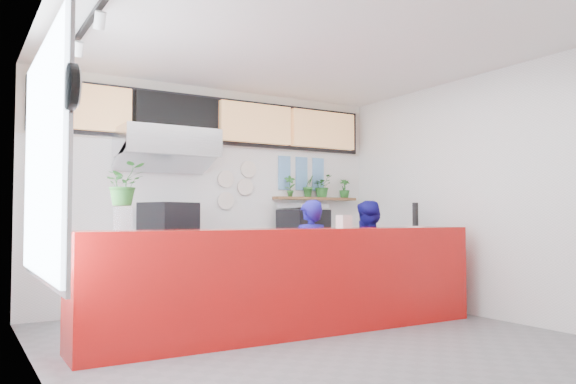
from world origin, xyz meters
name	(u,v)px	position (x,y,z in m)	size (l,w,h in m)	color
floor	(316,342)	(0.00, 0.00, 0.00)	(5.00, 5.00, 0.00)	slate
ceiling	(315,40)	(0.00, 0.00, 3.00)	(5.00, 5.00, 0.00)	silver
wall_back	(215,197)	(0.00, 2.50, 1.50)	(5.00, 5.00, 0.00)	white
wall_left	(43,181)	(-2.50, 0.00, 1.50)	(5.00, 5.00, 0.00)	white
wall_right	(486,194)	(2.50, 0.00, 1.50)	(5.00, 5.00, 0.00)	white
service_counter	(294,281)	(0.00, 0.40, 0.55)	(4.50, 0.60, 1.10)	red
cream_band	(216,117)	(0.00, 2.49, 2.60)	(5.00, 0.02, 0.80)	beige
prep_bench	(165,279)	(-0.80, 2.20, 0.45)	(1.80, 0.60, 0.90)	#B2B5BA
panini_oven	(168,223)	(-0.76, 2.20, 1.15)	(0.56, 0.56, 0.50)	black
extraction_hood	(167,143)	(-0.80, 2.15, 2.15)	(1.20, 0.70, 0.35)	#B2B5BA
hood_lip	(167,159)	(-0.80, 2.15, 1.95)	(1.20, 0.70, 0.08)	#B2B5BA
right_bench	(318,270)	(1.50, 2.20, 0.45)	(1.80, 0.60, 0.90)	#B2B5BA
espresso_machine	(304,225)	(1.26, 2.20, 1.11)	(0.67, 0.48, 0.43)	black
espresso_tray	(304,206)	(1.26, 2.20, 1.38)	(0.65, 0.45, 0.06)	#A5A6AC
herb_shelf	(316,199)	(1.60, 2.40, 1.50)	(1.40, 0.18, 0.04)	brown
menu_board_far_left	(85,107)	(-1.75, 2.38, 2.55)	(1.10, 0.10, 0.55)	tan
menu_board_mid_left	(177,116)	(-0.59, 2.38, 2.55)	(1.10, 0.10, 0.55)	black
menu_board_mid_right	(256,123)	(0.57, 2.38, 2.55)	(1.10, 0.10, 0.55)	tan
menu_board_far_right	(323,130)	(1.73, 2.38, 2.55)	(1.10, 0.10, 0.55)	tan
soffit	(216,121)	(0.00, 2.46, 2.55)	(4.80, 0.04, 0.65)	black
window_pane	(43,158)	(-2.47, 0.30, 1.70)	(0.04, 2.20, 1.90)	silver
window_frame	(45,159)	(-2.45, 0.30, 1.70)	(0.03, 2.30, 2.00)	#B2B5BA
wall_clock_rim	(71,87)	(-2.46, -0.90, 2.05)	(0.30, 0.30, 0.05)	black
wall_clock_face	(76,87)	(-2.43, -0.90, 2.05)	(0.26, 0.26, 0.02)	white
track_rail	(100,6)	(-2.10, 0.00, 2.94)	(0.05, 2.40, 0.04)	black
dec_plate_a	(226,179)	(0.15, 2.47, 1.75)	(0.24, 0.24, 0.03)	silver
dec_plate_b	(245,187)	(0.45, 2.47, 1.65)	(0.24, 0.24, 0.03)	silver
dec_plate_c	(226,201)	(0.15, 2.47, 1.45)	(0.24, 0.24, 0.03)	silver
dec_plate_d	(248,169)	(0.50, 2.47, 1.90)	(0.24, 0.24, 0.03)	silver
photo_frame_a	(284,164)	(1.10, 2.48, 2.00)	(0.20, 0.02, 0.25)	#598CBF
photo_frame_b	(302,165)	(1.40, 2.48, 2.00)	(0.20, 0.02, 0.25)	#598CBF
photo_frame_c	(318,166)	(1.70, 2.48, 2.00)	(0.20, 0.02, 0.25)	#598CBF
photo_frame_d	(284,181)	(1.10, 2.48, 1.75)	(0.20, 0.02, 0.25)	#598CBF
photo_frame_e	(302,182)	(1.40, 2.48, 1.75)	(0.20, 0.02, 0.25)	#598CBF
photo_frame_f	(318,183)	(1.70, 2.48, 1.75)	(0.20, 0.02, 0.25)	#598CBF
staff_center	(310,261)	(0.49, 0.86, 0.71)	(0.52, 0.34, 1.42)	navy
staff_right	(367,257)	(1.45, 0.99, 0.72)	(0.70, 0.54, 1.43)	navy
herb_a	(290,186)	(1.15, 2.40, 1.68)	(0.17, 0.11, 0.32)	#235E21
herb_b	(309,186)	(1.48, 2.40, 1.69)	(0.18, 0.15, 0.33)	#235E21
herb_c	(322,186)	(1.72, 2.40, 1.69)	(0.31, 0.27, 0.34)	#235E21
herb_d	(344,189)	(2.14, 2.40, 1.67)	(0.16, 0.15, 0.29)	#235E21
glass_vase	(123,219)	(-1.81, 0.32, 1.20)	(0.17, 0.17, 0.21)	silver
basil_vase	(124,184)	(-1.81, 0.32, 1.51)	(0.34, 0.30, 0.38)	#235E21
napkin_holder	(344,222)	(0.62, 0.36, 1.17)	(0.16, 0.10, 0.14)	silver
white_plate	(415,227)	(1.63, 0.31, 1.11)	(0.21, 0.21, 0.02)	silver
pepper_mill	(415,214)	(1.63, 0.31, 1.25)	(0.07, 0.07, 0.28)	black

